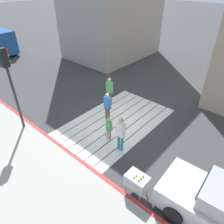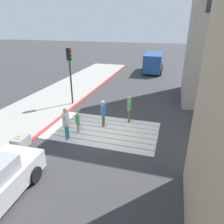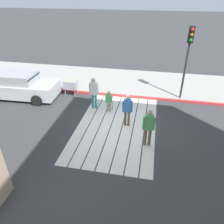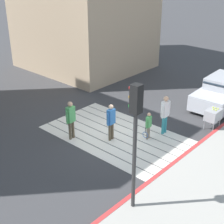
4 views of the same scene
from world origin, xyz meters
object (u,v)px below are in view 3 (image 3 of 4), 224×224
at_px(traffic_light_corner, 189,50).
at_px(pedestrian_child_with_racket, 109,100).
at_px(pedestrian_adult_trailing, 127,108).
at_px(car_parked_near_curb, 21,86).
at_px(tennis_ball_cart, 71,85).
at_px(pedestrian_adult_lead, 94,91).
at_px(pedestrian_adult_side, 149,125).

distance_m(traffic_light_corner, pedestrian_child_with_racket, 5.13).
bearing_deg(pedestrian_adult_trailing, car_parked_near_curb, -105.43).
bearing_deg(traffic_light_corner, tennis_ball_cart, -84.26).
xyz_separation_m(tennis_ball_cart, pedestrian_child_with_racket, (1.62, 2.80, 0.01)).
xyz_separation_m(car_parked_near_curb, traffic_light_corner, (-1.58, 9.58, 2.30)).
xyz_separation_m(car_parked_near_curb, pedestrian_adult_lead, (0.49, 4.73, 0.32)).
distance_m(car_parked_near_curb, pedestrian_child_with_racket, 5.67).
distance_m(traffic_light_corner, pedestrian_adult_lead, 5.63).
bearing_deg(pedestrian_adult_lead, tennis_ball_cart, -126.13).
bearing_deg(pedestrian_adult_lead, traffic_light_corner, 113.08).
xyz_separation_m(pedestrian_adult_lead, pedestrian_adult_side, (2.74, 3.12, -0.03)).
xyz_separation_m(car_parked_near_curb, tennis_ball_cart, (-0.90, 2.83, -0.04)).
relative_size(pedestrian_adult_lead, pedestrian_adult_trailing, 1.08).
distance_m(car_parked_near_curb, pedestrian_adult_trailing, 7.03).
bearing_deg(pedestrian_child_with_racket, traffic_light_corner, 120.21).
relative_size(pedestrian_adult_lead, pedestrian_adult_side, 1.03).
xyz_separation_m(tennis_ball_cart, pedestrian_adult_side, (4.13, 5.02, 0.33)).
distance_m(car_parked_near_curb, pedestrian_adult_lead, 4.77).
height_order(pedestrian_adult_lead, pedestrian_adult_side, pedestrian_adult_lead).
bearing_deg(pedestrian_child_with_racket, tennis_ball_cart, -120.09).
xyz_separation_m(tennis_ball_cart, pedestrian_adult_trailing, (2.77, 3.95, 0.28)).
height_order(tennis_ball_cart, pedestrian_child_with_racket, pedestrian_child_with_racket).
relative_size(traffic_light_corner, pedestrian_adult_lead, 2.33).
height_order(traffic_light_corner, pedestrian_child_with_racket, traffic_light_corner).
height_order(traffic_light_corner, pedestrian_adult_side, traffic_light_corner).
distance_m(car_parked_near_curb, tennis_ball_cart, 2.97).
relative_size(tennis_ball_cart, pedestrian_adult_side, 0.58).
height_order(pedestrian_adult_trailing, pedestrian_child_with_racket, pedestrian_adult_trailing).
relative_size(pedestrian_adult_trailing, pedestrian_adult_side, 0.95).
xyz_separation_m(traffic_light_corner, tennis_ball_cart, (0.68, -6.76, -2.34)).
bearing_deg(tennis_ball_cart, traffic_light_corner, 95.74).
distance_m(pedestrian_adult_lead, pedestrian_adult_side, 4.15).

